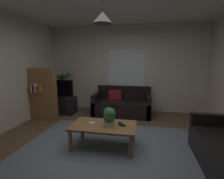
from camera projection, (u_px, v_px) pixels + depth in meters
floor at (109, 148)px, 3.12m from camera, size 4.91×5.10×0.02m
rug at (106, 153)px, 2.92m from camera, size 3.19×2.81×0.01m
wall_back at (126, 69)px, 5.39m from camera, size 5.03×0.06×2.69m
window_pane at (126, 68)px, 5.35m from camera, size 1.16×0.01×1.15m
couch_under_window at (122, 105)px, 5.06m from camera, size 1.67×0.88×0.82m
coffee_table at (104, 128)px, 3.10m from camera, size 1.18×0.68×0.44m
book_on_table_0 at (92, 123)px, 3.14m from camera, size 0.13×0.11×0.02m
remote_on_table_0 at (122, 125)px, 3.06m from camera, size 0.14×0.15×0.02m
remote_on_table_1 at (120, 124)px, 3.10m from camera, size 0.10×0.17×0.02m
potted_plant_on_table at (109, 116)px, 3.02m from camera, size 0.22×0.23×0.33m
tv_stand at (61, 105)px, 5.18m from camera, size 0.90×0.44×0.50m
tv at (59, 88)px, 5.07m from camera, size 0.86×0.16×0.53m
potted_palm_corner at (63, 90)px, 5.60m from camera, size 0.98×0.98×1.35m
bookshelf_corner at (43, 94)px, 4.58m from camera, size 0.70×0.31×1.40m
pendant_lamp at (103, 18)px, 2.78m from camera, size 0.34×0.34×0.49m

